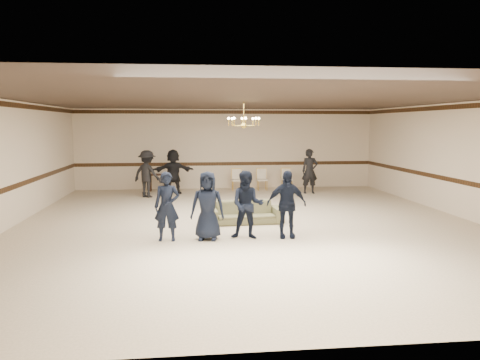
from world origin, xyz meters
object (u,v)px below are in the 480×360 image
object	(u,v)px
adult_left	(147,174)
console_table	(160,182)
boy_a	(167,206)
adult_mid	(173,172)
boy_c	(247,205)
chandelier	(244,114)
boy_b	(207,206)
adult_right	(310,171)
banquet_chair_left	(237,180)
boy_d	(286,204)
banquet_chair_right	(287,179)
banquet_chair_mid	(262,180)
settee	(245,212)

from	to	relation	value
adult_left	console_table	size ratio (longest dim) A/B	2.09
boy_a	adult_mid	world-z (taller)	adult_mid
boy_c	console_table	xyz separation A→B (m)	(-2.42, 8.05, -0.44)
chandelier	boy_b	world-z (taller)	chandelier
adult_right	console_table	size ratio (longest dim) A/B	2.09
adult_right	adult_left	bearing A→B (deg)	-176.58
boy_a	console_table	world-z (taller)	boy_a
adult_right	banquet_chair_left	size ratio (longest dim) A/B	1.98
adult_left	adult_mid	xyz separation A→B (m)	(0.90, 0.70, 0.00)
boy_d	adult_left	size ratio (longest dim) A/B	0.92
boy_a	banquet_chair_left	bearing A→B (deg)	77.91
banquet_chair_right	boy_b	bearing A→B (deg)	-112.30
boy_c	console_table	size ratio (longest dim) A/B	1.93
banquet_chair_left	console_table	bearing A→B (deg)	174.65
boy_d	banquet_chair_mid	bearing A→B (deg)	86.98
chandelier	adult_mid	xyz separation A→B (m)	(-2.10, 4.60, -2.04)
adult_right	banquet_chair_mid	xyz separation A→B (m)	(-1.65, 1.04, -0.42)
adult_mid	banquet_chair_left	bearing A→B (deg)	-170.50
boy_a	adult_left	distance (m)	6.58
boy_c	adult_left	distance (m)	7.08
settee	banquet_chair_left	bearing A→B (deg)	82.64
boy_d	adult_right	xyz separation A→B (m)	(2.33, 6.81, 0.06)
boy_b	adult_mid	size ratio (longest dim) A/B	0.92
chandelier	banquet_chair_left	distance (m)	5.79
banquet_chair_right	chandelier	bearing A→B (deg)	-112.60
console_table	boy_b	bearing A→B (deg)	-80.33
banquet_chair_mid	banquet_chair_right	distance (m)	1.00
banquet_chair_left	banquet_chair_mid	size ratio (longest dim) A/B	1.00
boy_a	adult_mid	bearing A→B (deg)	95.37
boy_a	boy_c	xyz separation A→B (m)	(1.80, 0.00, 0.00)
boy_d	console_table	size ratio (longest dim) A/B	1.93
banquet_chair_left	adult_mid	bearing A→B (deg)	-166.97
settee	banquet_chair_mid	world-z (taller)	banquet_chair_mid
adult_left	banquet_chair_right	world-z (taller)	adult_left
banquet_chair_mid	console_table	size ratio (longest dim) A/B	1.06
banquet_chair_mid	banquet_chair_left	bearing A→B (deg)	-179.45
adult_left	banquet_chair_left	world-z (taller)	adult_left
settee	console_table	size ratio (longest dim) A/B	2.46
boy_c	boy_b	bearing A→B (deg)	-167.68
adult_left	console_table	distance (m)	1.66
adult_right	banquet_chair_left	distance (m)	2.87
chandelier	banquet_chair_left	world-z (taller)	chandelier
chandelier	boy_c	world-z (taller)	chandelier
boy_c	banquet_chair_right	world-z (taller)	boy_c
adult_right	banquet_chair_left	xyz separation A→B (m)	(-2.65, 1.04, -0.42)
boy_c	adult_right	xyz separation A→B (m)	(3.23, 6.81, 0.06)
adult_mid	banquet_chair_mid	size ratio (longest dim) A/B	1.98
boy_b	boy_c	size ratio (longest dim) A/B	1.00
adult_right	chandelier	bearing A→B (deg)	-125.01
boy_b	boy_c	distance (m)	0.90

